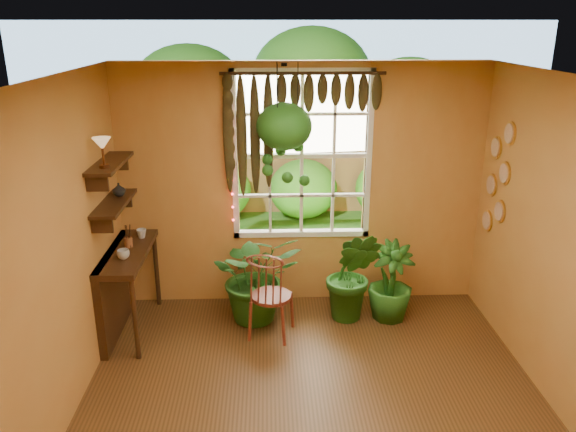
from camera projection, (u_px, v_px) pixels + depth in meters
name	position (u px, v px, depth m)	size (l,w,h in m)	color
floor	(317.00, 428.00, 4.49)	(4.50, 4.50, 0.00)	brown
ceiling	(324.00, 84.00, 3.61)	(4.50, 4.50, 0.00)	white
wall_back	(302.00, 187.00, 6.17)	(4.00, 4.00, 0.00)	gold
wall_left	(40.00, 279.00, 3.98)	(4.50, 4.50, 0.00)	gold
window	(302.00, 156.00, 6.09)	(1.52, 0.10, 1.86)	white
valance_vine	(295.00, 104.00, 5.78)	(1.70, 0.12, 1.10)	#39210F
string_lights	(231.00, 154.00, 5.96)	(0.03, 0.03, 1.54)	#FF2633
wall_plates	(497.00, 179.00, 5.74)	(0.04, 0.32, 1.10)	#FFF1D0
counter_ledge	(119.00, 282.00, 5.76)	(0.40, 1.20, 0.90)	#39210F
shelf_lower	(114.00, 203.00, 5.48)	(0.25, 0.90, 0.04)	#39210F
shelf_upper	(110.00, 163.00, 5.35)	(0.25, 0.90, 0.04)	#39210F
backyard	(300.00, 122.00, 10.57)	(14.00, 10.00, 12.00)	#21631C
windsor_chair	(270.00, 308.00, 5.72)	(0.52, 0.53, 1.11)	brown
potted_plant_left	(257.00, 275.00, 5.99)	(0.93, 0.80, 1.03)	#165216
potted_plant_mid	(353.00, 275.00, 5.97)	(0.57, 0.46, 1.04)	#165216
potted_plant_right	(391.00, 282.00, 6.02)	(0.49, 0.49, 0.87)	#165216
hanging_basket	(284.00, 134.00, 5.71)	(0.57, 0.57, 1.26)	black
cup_a	(123.00, 254.00, 5.43)	(0.12, 0.12, 0.09)	silver
cup_b	(142.00, 234.00, 5.95)	(0.10, 0.10, 0.10)	beige
brush_jar	(128.00, 236.00, 5.69)	(0.08, 0.08, 0.30)	#96542B
shelf_vase	(119.00, 189.00, 5.63)	(0.13, 0.13, 0.13)	#B2AD99
tiffany_lamp	(102.00, 146.00, 5.04)	(0.17, 0.17, 0.28)	#5B331A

